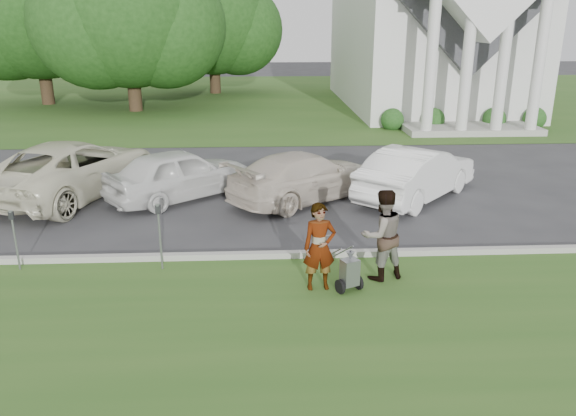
{
  "coord_description": "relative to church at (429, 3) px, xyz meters",
  "views": [
    {
      "loc": [
        -0.86,
        -10.9,
        5.05
      ],
      "look_at": [
        -0.31,
        0.0,
        1.36
      ],
      "focal_mm": 35.0,
      "sensor_mm": 36.0,
      "label": 1
    }
  ],
  "objects": [
    {
      "name": "tree_back",
      "position": [
        -13.01,
        6.87,
        -1.21
      ],
      "size": [
        9.61,
        7.6,
        8.89
      ],
      "color": "#332316",
      "rests_on": "ground"
    },
    {
      "name": "parking_meter_near",
      "position": [
        -11.98,
        -23.02,
        -5.02
      ],
      "size": [
        0.1,
        0.09,
        1.45
      ],
      "color": "gray",
      "rests_on": "ground"
    },
    {
      "name": "church",
      "position": [
        0.0,
        0.0,
        0.0
      ],
      "size": [
        9.19,
        19.0,
        24.1
      ],
      "color": "white",
      "rests_on": "ground"
    },
    {
      "name": "car_b",
      "position": [
        -12.23,
        -18.02,
        -5.19
      ],
      "size": [
        4.55,
        4.13,
        1.5
      ],
      "primitive_type": "imported",
      "rotation": [
        0.0,
        0.0,
        2.24
      ],
      "color": "white",
      "rests_on": "ground"
    },
    {
      "name": "car_c",
      "position": [
        -8.59,
        -18.32,
        -5.24
      ],
      "size": [
        5.05,
        4.52,
        1.41
      ],
      "primitive_type": "imported",
      "rotation": [
        0.0,
        0.0,
        2.23
      ],
      "color": "beige",
      "rests_on": "ground"
    },
    {
      "name": "person_right",
      "position": [
        -7.46,
        -23.68,
        -5.0
      ],
      "size": [
        1.09,
        0.97,
        1.88
      ],
      "primitive_type": "imported",
      "rotation": [
        0.0,
        0.0,
        3.47
      ],
      "color": "#999999",
      "rests_on": "ground"
    },
    {
      "name": "ground",
      "position": [
        -9.0,
        -23.11,
        -5.94
      ],
      "size": [
        120.0,
        120.0,
        0.0
      ],
      "primitive_type": "plane",
      "color": "#333335",
      "rests_on": "ground"
    },
    {
      "name": "car_a",
      "position": [
        -15.45,
        -17.5,
        -5.11
      ],
      "size": [
        4.67,
        6.55,
        1.66
      ],
      "primitive_type": "imported",
      "rotation": [
        0.0,
        0.0,
        2.78
      ],
      "color": "beige",
      "rests_on": "ground"
    },
    {
      "name": "car_d",
      "position": [
        -5.3,
        -18.35,
        -5.17
      ],
      "size": [
        4.37,
        4.55,
        1.54
      ],
      "primitive_type": "imported",
      "rotation": [
        0.0,
        0.0,
        2.4
      ],
      "color": "white",
      "rests_on": "ground"
    },
    {
      "name": "grass_strip",
      "position": [
        -9.0,
        -26.11,
        -5.93
      ],
      "size": [
        80.0,
        7.0,
        0.01
      ],
      "primitive_type": "cube",
      "color": "#2F571D",
      "rests_on": "ground"
    },
    {
      "name": "tree_left",
      "position": [
        -17.01,
        -1.13,
        -0.83
      ],
      "size": [
        10.63,
        8.4,
        9.71
      ],
      "color": "#332316",
      "rests_on": "ground"
    },
    {
      "name": "church_lawn",
      "position": [
        -9.0,
        3.89,
        -5.93
      ],
      "size": [
        80.0,
        30.0,
        0.01
      ],
      "primitive_type": "cube",
      "color": "#2F571D",
      "rests_on": "ground"
    },
    {
      "name": "person_left",
      "position": [
        -8.76,
        -24.08,
        -5.07
      ],
      "size": [
        0.67,
        0.48,
        1.74
      ],
      "primitive_type": "imported",
      "rotation": [
        0.0,
        0.0,
        0.1
      ],
      "color": "#999999",
      "rests_on": "ground"
    },
    {
      "name": "tree_far",
      "position": [
        -23.01,
        1.87,
        -0.25
      ],
      "size": [
        11.64,
        9.2,
        10.73
      ],
      "color": "#332316",
      "rests_on": "ground"
    },
    {
      "name": "striping_cart",
      "position": [
        -8.18,
        -24.22,
        -5.55
      ],
      "size": [
        0.76,
        1.04,
        0.9
      ],
      "rotation": [
        0.0,
        0.0,
        0.43
      ],
      "color": "black",
      "rests_on": "ground"
    },
    {
      "name": "curb",
      "position": [
        -9.0,
        -22.56,
        -5.86
      ],
      "size": [
        80.0,
        0.18,
        0.15
      ],
      "primitive_type": "cube",
      "color": "#9E9E93",
      "rests_on": "ground"
    },
    {
      "name": "parking_meter_far",
      "position": [
        -14.99,
        -22.9,
        -5.11
      ],
      "size": [
        0.1,
        0.09,
        1.32
      ],
      "color": "gray",
      "rests_on": "ground"
    }
  ]
}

